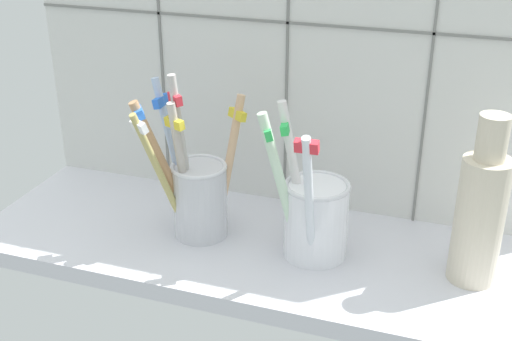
# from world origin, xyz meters

# --- Properties ---
(counter_slab) EXTENTS (0.64, 0.22, 0.02)m
(counter_slab) POSITION_xyz_m (0.00, 0.00, 0.01)
(counter_slab) COLOR silver
(counter_slab) RESTS_ON ground
(tile_wall_back) EXTENTS (0.64, 0.02, 0.45)m
(tile_wall_back) POSITION_xyz_m (-0.00, 0.12, 0.23)
(tile_wall_back) COLOR silver
(tile_wall_back) RESTS_ON ground
(toothbrush_cup_left) EXTENTS (0.11, 0.11, 0.19)m
(toothbrush_cup_left) POSITION_xyz_m (-0.07, -0.00, 0.08)
(toothbrush_cup_left) COLOR silver
(toothbrush_cup_left) RESTS_ON counter_slab
(toothbrush_cup_right) EXTENTS (0.09, 0.11, 0.17)m
(toothbrush_cup_right) POSITION_xyz_m (0.06, -0.00, 0.07)
(toothbrush_cup_right) COLOR white
(toothbrush_cup_right) RESTS_ON counter_slab
(ceramic_vase) EXTENTS (0.05, 0.05, 0.18)m
(ceramic_vase) POSITION_xyz_m (0.23, 0.01, 0.10)
(ceramic_vase) COLOR beige
(ceramic_vase) RESTS_ON counter_slab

